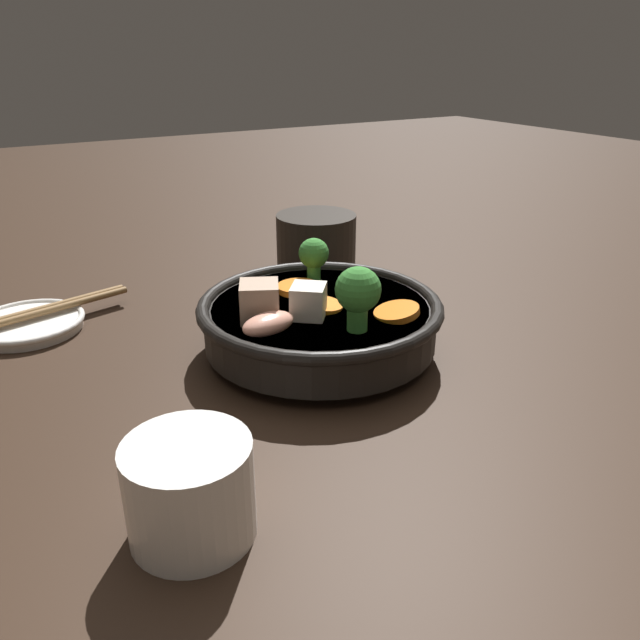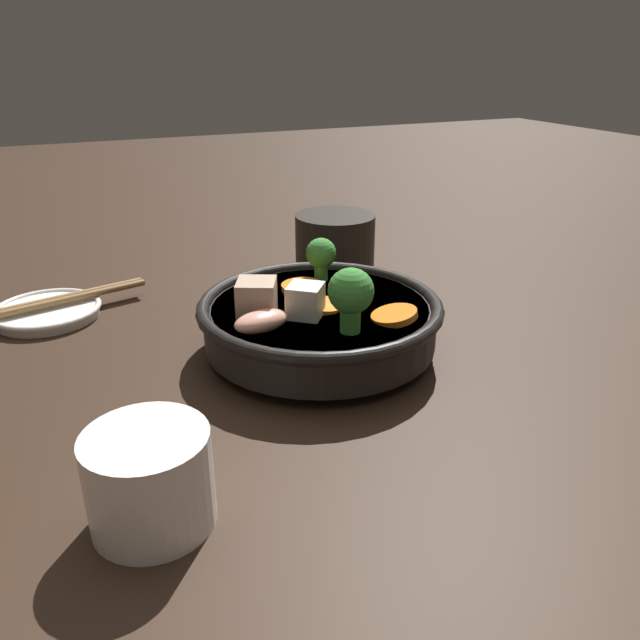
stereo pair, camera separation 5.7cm
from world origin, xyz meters
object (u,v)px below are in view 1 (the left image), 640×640
(dark_mug, at_px, (316,245))
(chopsticks_pair, at_px, (26,315))
(stirfry_bowl, at_px, (320,318))
(side_saucer, at_px, (28,324))
(tea_cup, at_px, (190,489))

(dark_mug, distance_m, chopsticks_pair, 0.33)
(stirfry_bowl, distance_m, chopsticks_pair, 0.29)
(side_saucer, relative_size, tea_cup, 1.48)
(stirfry_bowl, distance_m, dark_mug, 0.21)
(stirfry_bowl, xyz_separation_m, dark_mug, (0.19, -0.10, 0.00))
(side_saucer, distance_m, tea_cup, 0.36)
(stirfry_bowl, xyz_separation_m, side_saucer, (0.19, 0.23, -0.03))
(stirfry_bowl, relative_size, dark_mug, 1.89)
(side_saucer, bearing_deg, chopsticks_pair, 45.00)
(side_saucer, xyz_separation_m, dark_mug, (-0.00, -0.33, 0.03))
(dark_mug, height_order, chopsticks_pair, dark_mug)
(chopsticks_pair, bearing_deg, tea_cup, -172.52)
(dark_mug, relative_size, chopsticks_pair, 0.57)
(stirfry_bowl, height_order, side_saucer, stirfry_bowl)
(stirfry_bowl, height_order, chopsticks_pair, stirfry_bowl)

